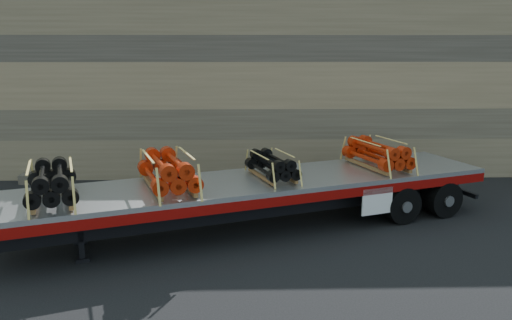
{
  "coord_description": "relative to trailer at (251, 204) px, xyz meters",
  "views": [
    {
      "loc": [
        0.03,
        -14.28,
        5.14
      ],
      "look_at": [
        0.42,
        0.7,
        1.75
      ],
      "focal_mm": 35.0,
      "sensor_mm": 36.0,
      "label": 1
    }
  ],
  "objects": [
    {
      "name": "bundle_midfront",
      "position": [
        -2.22,
        -0.8,
        1.17
      ],
      "size": [
        2.03,
        2.79,
        0.89
      ],
      "primitive_type": null,
      "rotation": [
        0.0,
        0.0,
        0.35
      ],
      "color": "#B22509",
      "rests_on": "trailer"
    },
    {
      "name": "bundle_front",
      "position": [
        -4.94,
        -1.78,
        1.14
      ],
      "size": [
        1.9,
        2.61,
        0.83
      ],
      "primitive_type": null,
      "rotation": [
        0.0,
        0.0,
        0.35
      ],
      "color": "black",
      "rests_on": "trailer"
    },
    {
      "name": "trailer",
      "position": [
        0.0,
        0.0,
        0.0
      ],
      "size": [
        14.61,
        7.55,
        1.45
      ],
      "primitive_type": null,
      "rotation": [
        0.0,
        0.0,
        0.35
      ],
      "color": "#ADB0B5",
      "rests_on": "ground"
    },
    {
      "name": "bundle_rear",
      "position": [
        3.99,
        1.44,
        1.14
      ],
      "size": [
        1.88,
        2.57,
        0.82
      ],
      "primitive_type": null,
      "rotation": [
        0.0,
        0.0,
        0.35
      ],
      "color": "#B22509",
      "rests_on": "trailer"
    },
    {
      "name": "ground",
      "position": [
        -0.25,
        0.54,
        -0.73
      ],
      "size": [
        120.0,
        120.0,
        0.0
      ],
      "primitive_type": "plane",
      "color": "black",
      "rests_on": "ground"
    },
    {
      "name": "rock_wall",
      "position": [
        -0.25,
        7.04,
        2.77
      ],
      "size": [
        44.0,
        3.0,
        7.0
      ],
      "primitive_type": "cube",
      "color": "#7A6B54",
      "rests_on": "ground"
    },
    {
      "name": "bundle_midrear",
      "position": [
        0.61,
        0.22,
        1.07
      ],
      "size": [
        1.56,
        2.14,
        0.68
      ],
      "primitive_type": null,
      "rotation": [
        0.0,
        0.0,
        0.35
      ],
      "color": "black",
      "rests_on": "trailer"
    }
  ]
}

